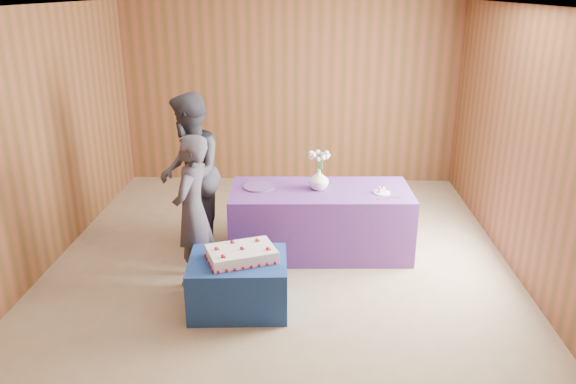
# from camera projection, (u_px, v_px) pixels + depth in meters

# --- Properties ---
(ground) EXTENTS (6.00, 6.00, 0.00)m
(ground) POSITION_uv_depth(u_px,v_px,m) (280.00, 268.00, 6.07)
(ground) COLOR #9C8B6C
(ground) RESTS_ON ground
(room_shell) EXTENTS (5.04, 6.04, 2.72)m
(room_shell) POSITION_uv_depth(u_px,v_px,m) (279.00, 103.00, 5.45)
(room_shell) COLOR brown
(room_shell) RESTS_ON ground
(cake_table) EXTENTS (0.94, 0.76, 0.50)m
(cake_table) POSITION_uv_depth(u_px,v_px,m) (239.00, 283.00, 5.25)
(cake_table) COLOR #1B4594
(cake_table) RESTS_ON ground
(serving_table) EXTENTS (2.04, 0.98, 0.75)m
(serving_table) POSITION_uv_depth(u_px,v_px,m) (320.00, 221.00, 6.34)
(serving_table) COLOR #6D3594
(serving_table) RESTS_ON ground
(sheet_cake) EXTENTS (0.74, 0.63, 0.15)m
(sheet_cake) POSITION_uv_depth(u_px,v_px,m) (241.00, 254.00, 5.15)
(sheet_cake) COLOR white
(sheet_cake) RESTS_ON cake_table
(vase) EXTENTS (0.26, 0.26, 0.23)m
(vase) POSITION_uv_depth(u_px,v_px,m) (319.00, 179.00, 6.19)
(vase) COLOR white
(vase) RESTS_ON serving_table
(flower_spray) EXTENTS (0.24, 0.24, 0.18)m
(flower_spray) POSITION_uv_depth(u_px,v_px,m) (319.00, 156.00, 6.09)
(flower_spray) COLOR #2B6528
(flower_spray) RESTS_ON vase
(platter) EXTENTS (0.45, 0.45, 0.02)m
(platter) POSITION_uv_depth(u_px,v_px,m) (259.00, 187.00, 6.27)
(platter) COLOR #66468D
(platter) RESTS_ON serving_table
(plate) EXTENTS (0.19, 0.19, 0.01)m
(plate) POSITION_uv_depth(u_px,v_px,m) (382.00, 193.00, 6.10)
(plate) COLOR white
(plate) RESTS_ON serving_table
(cake_slice) EXTENTS (0.07, 0.07, 0.08)m
(cake_slice) POSITION_uv_depth(u_px,v_px,m) (382.00, 190.00, 6.09)
(cake_slice) COLOR white
(cake_slice) RESTS_ON plate
(knife) EXTENTS (0.26, 0.09, 0.00)m
(knife) POSITION_uv_depth(u_px,v_px,m) (389.00, 198.00, 5.95)
(knife) COLOR silver
(knife) RESTS_ON serving_table
(guest_left) EXTENTS (0.47, 0.62, 1.55)m
(guest_left) POSITION_uv_depth(u_px,v_px,m) (192.00, 211.00, 5.55)
(guest_left) COLOR #373640
(guest_left) RESTS_ON ground
(guest_right) EXTENTS (0.85, 1.00, 1.80)m
(guest_right) POSITION_uv_depth(u_px,v_px,m) (190.00, 173.00, 6.28)
(guest_right) COLOR #34353E
(guest_right) RESTS_ON ground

